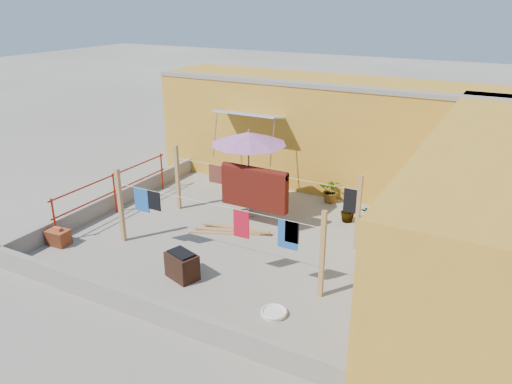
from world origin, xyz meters
TOP-DOWN VIEW (x-y plane):
  - ground at (0.00, 0.00)m, footprint 80.00×80.00m
  - wall_back at (0.50, 4.69)m, footprint 11.00×3.27m
  - wall_right at (5.20, 0.00)m, footprint 2.40×9.00m
  - parapet_front at (0.00, -3.58)m, footprint 8.30×0.16m
  - parapet_left at (-4.08, 0.00)m, footprint 0.16×7.30m
  - red_railing at (-3.85, -0.20)m, footprint 0.05×4.20m
  - clothesline_rig at (-0.11, 0.57)m, footprint 5.09×2.35m
  - patio_umbrella at (-0.60, 1.33)m, footprint 2.09×2.09m
  - outdoor_table at (-0.95, 2.25)m, footprint 1.62×1.09m
  - brick_stack at (-3.70, -2.28)m, footprint 0.52×0.39m
  - lumber_pile at (-0.49, 0.17)m, footprint 1.88×0.87m
  - brazier at (-0.26, -2.12)m, footprint 0.76×0.62m
  - white_basin at (1.98, -2.38)m, footprint 0.50×0.50m
  - water_jug_a at (3.70, 1.93)m, footprint 0.22×0.22m
  - water_jug_b at (3.70, 0.77)m, footprint 0.24×0.24m
  - green_hose at (3.48, 1.86)m, footprint 0.50×0.50m
  - plant_back_a at (1.01, 3.20)m, footprint 0.71×0.64m
  - plant_back_b at (1.84, 2.16)m, footprint 0.42×0.42m
  - plant_right_a at (2.58, 1.48)m, footprint 0.52×0.43m
  - plant_right_b at (3.45, -0.22)m, footprint 0.45×0.48m
  - plant_right_c at (3.70, -1.00)m, footprint 0.67×0.72m

SIDE VIEW (x-z plane):
  - ground at x=0.00m, z-range 0.00..0.00m
  - green_hose at x=3.48m, z-range 0.00..0.07m
  - white_basin at x=1.98m, z-range 0.00..0.09m
  - lumber_pile at x=-0.49m, z-range 0.00..0.12m
  - water_jug_a at x=3.70m, z-range -0.02..0.32m
  - water_jug_b at x=3.70m, z-range -0.02..0.35m
  - brick_stack at x=-3.70m, z-range -0.03..0.40m
  - parapet_front at x=0.00m, z-range 0.00..0.44m
  - parapet_left at x=-4.08m, z-range 0.00..0.44m
  - brazier at x=-0.26m, z-range -0.01..0.58m
  - plant_right_c at x=3.70m, z-range 0.00..0.65m
  - plant_back_b at x=1.84m, z-range 0.00..0.65m
  - plant_right_b at x=3.45m, z-range 0.00..0.70m
  - plant_back_a at x=1.01m, z-range 0.00..0.70m
  - plant_right_a at x=2.58m, z-range 0.00..0.84m
  - outdoor_table at x=-0.95m, z-range 0.28..0.98m
  - red_railing at x=-3.85m, z-range 0.17..1.27m
  - clothesline_rig at x=-0.11m, z-range 0.10..1.90m
  - wall_right at x=5.20m, z-range 0.00..3.20m
  - wall_back at x=0.50m, z-range 0.00..3.21m
  - patio_umbrella at x=-0.60m, z-range 0.93..3.26m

